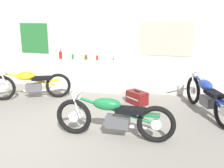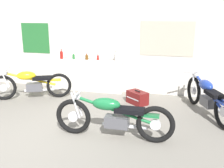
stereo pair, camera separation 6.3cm
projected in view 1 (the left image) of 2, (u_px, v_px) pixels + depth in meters
The scene contains 12 objects.
ground_plane at pixel (27, 149), 4.34m from camera, with size 24.00×24.00×0.00m, color gray.
wall_back at pixel (95, 41), 7.37m from camera, with size 10.00×0.07×2.80m.
sill_counter at pixel (86, 75), 7.51m from camera, with size 2.10×0.28×0.90m.
bottle_leftmost at pixel (61, 55), 7.51m from camera, with size 0.09×0.09×0.27m.
bottle_left_center at pixel (73, 56), 7.47m from camera, with size 0.07×0.07×0.18m.
bottle_center at pixel (86, 57), 7.39m from camera, with size 0.08×0.08×0.17m.
bottle_right_center at pixel (97, 57), 7.33m from camera, with size 0.06×0.06×0.17m.
bottle_rightmost at pixel (115, 57), 7.16m from camera, with size 0.07×0.07×0.28m.
motorcycle_yellow at pixel (31, 84), 6.77m from camera, with size 1.90×0.99×0.83m.
motorcycle_green at pixel (114, 116), 4.63m from camera, with size 2.17×0.64×0.84m.
motorcycle_blue at pixel (207, 96), 5.73m from camera, with size 0.93×1.99×0.86m.
hard_case_darkred at pixel (137, 97), 6.47m from camera, with size 0.59×0.57×0.34m.
Camera 1 is at (2.35, -3.42, 2.18)m, focal length 42.00 mm.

